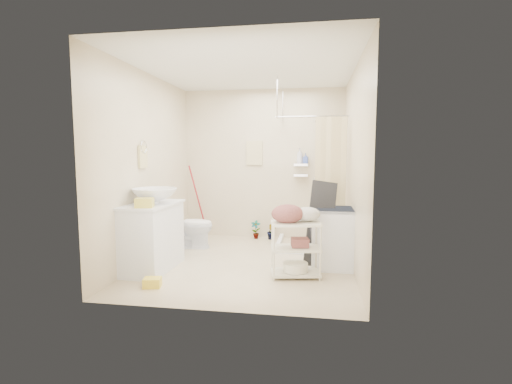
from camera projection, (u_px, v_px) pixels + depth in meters
floor at (247, 262)px, 5.10m from camera, size 3.20×3.20×0.00m
ceiling at (247, 68)px, 4.83m from camera, size 2.80×3.20×0.04m
wall_back at (263, 164)px, 6.53m from camera, size 2.80×0.04×2.60m
wall_front at (216, 175)px, 3.39m from camera, size 2.80×0.04×2.60m
wall_left at (148, 167)px, 5.18m from camera, size 0.04×3.20×2.60m
wall_right at (354, 169)px, 4.75m from camera, size 0.04×3.20×2.60m
vanity at (152, 237)px, 4.76m from camera, size 0.57×0.99×0.86m
sink at (155, 196)px, 4.72m from camera, size 0.70×0.70×0.19m
counter_basket at (144, 203)px, 4.36m from camera, size 0.23×0.20×0.11m
floor_basket at (152, 281)px, 4.15m from camera, size 0.31×0.26×0.15m
toilet at (190, 225)px, 5.89m from camera, size 0.73×0.43×0.73m
mop at (197, 201)px, 6.69m from camera, size 0.16×0.16×1.27m
potted_plant_a at (256, 230)px, 6.50m from camera, size 0.18×0.13×0.32m
potted_plant_b at (272, 231)px, 6.45m from camera, size 0.19×0.17×0.29m
hanging_towel at (254, 153)px, 6.52m from camera, size 0.28×0.03×0.42m
towel_ring at (143, 155)px, 4.96m from camera, size 0.04×0.22×0.34m
tp_holder at (154, 208)px, 5.28m from camera, size 0.08×0.12×0.14m
shower at (311, 181)px, 5.89m from camera, size 1.10×1.10×2.10m
shampoo_bottle_a at (300, 156)px, 6.35m from camera, size 0.13×0.13×0.26m
shampoo_bottle_b at (306, 158)px, 6.32m from camera, size 0.09×0.09×0.18m
washing_machine at (332, 238)px, 4.87m from camera, size 0.54×0.56×0.78m
laundry_rack at (296, 244)px, 4.47m from camera, size 0.64×0.44×0.81m
ironing_board at (321, 223)px, 4.83m from camera, size 0.34×0.14×1.17m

